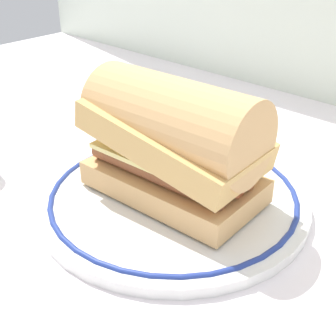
# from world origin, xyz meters

# --- Properties ---
(ground_plane) EXTENTS (1.50, 1.50, 0.00)m
(ground_plane) POSITION_xyz_m (0.00, 0.00, 0.00)
(ground_plane) COLOR white
(plate) EXTENTS (0.29, 0.29, 0.01)m
(plate) POSITION_xyz_m (-0.00, -0.00, 0.01)
(plate) COLOR white
(plate) RESTS_ON ground_plane
(sausage_sandwich) EXTENTS (0.19, 0.11, 0.13)m
(sausage_sandwich) POSITION_xyz_m (-0.00, -0.00, 0.08)
(sausage_sandwich) COLOR #DFAB6B
(sausage_sandwich) RESTS_ON plate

